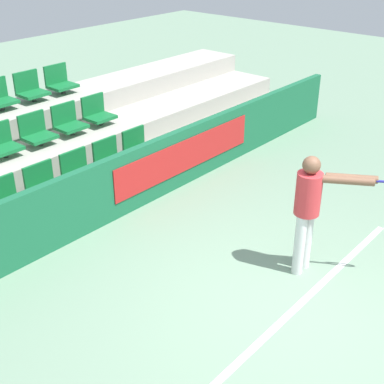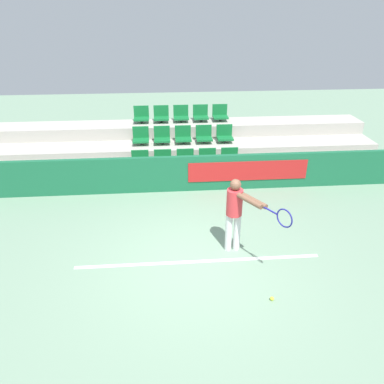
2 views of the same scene
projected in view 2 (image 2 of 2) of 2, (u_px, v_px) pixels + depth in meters
ground_plane at (199, 263)px, 6.94m from camera, size 30.00×30.00×0.00m
court_baseline at (199, 261)px, 6.97m from camera, size 4.56×0.08×0.01m
barrier_wall at (188, 173)px, 9.44m from camera, size 11.52×0.14×0.93m
bleacher_tier_front at (186, 175)px, 10.07m from camera, size 11.12×0.96×0.36m
bleacher_tier_middle at (184, 156)px, 10.84m from camera, size 11.12×0.96×0.71m
bleacher_tier_back at (182, 139)px, 11.62m from camera, size 11.12×0.96×1.07m
stadium_chair_0 at (140, 162)px, 9.91m from camera, size 0.46×0.38×0.49m
stadium_chair_1 at (163, 161)px, 9.96m from camera, size 0.46×0.38×0.49m
stadium_chair_2 at (185, 160)px, 10.00m from camera, size 0.46×0.38×0.49m
stadium_chair_3 at (208, 159)px, 10.04m from camera, size 0.46×0.38×0.49m
stadium_chair_4 at (230, 159)px, 10.09m from camera, size 0.46×0.38×0.49m
stadium_chair_5 at (141, 137)px, 10.61m from camera, size 0.46×0.38×0.49m
stadium_chair_6 at (162, 137)px, 10.65m from camera, size 0.46×0.38×0.49m
stadium_chair_7 at (183, 136)px, 10.70m from camera, size 0.46×0.38×0.49m
stadium_chair_8 at (204, 136)px, 10.74m from camera, size 0.46×0.38×0.49m
stadium_chair_9 at (225, 135)px, 10.78m from camera, size 0.46×0.38×0.49m
stadium_chair_10 at (141, 116)px, 11.30m from camera, size 0.46×0.38×0.49m
stadium_chair_11 at (161, 115)px, 11.35m from camera, size 0.46×0.38×0.49m
stadium_chair_12 at (181, 115)px, 11.39m from camera, size 0.46×0.38×0.49m
stadium_chair_13 at (201, 115)px, 11.44m from camera, size 0.46×0.38×0.49m
stadium_chair_14 at (220, 114)px, 11.48m from camera, size 0.46×0.38×0.49m
tennis_player at (237, 210)px, 6.86m from camera, size 0.85×1.28×1.50m
tennis_ball at (272, 299)px, 6.05m from camera, size 0.07×0.07×0.07m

